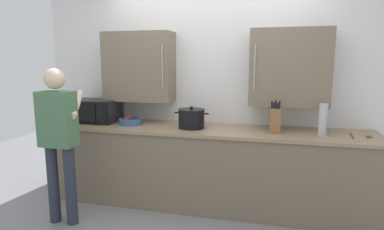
{
  "coord_description": "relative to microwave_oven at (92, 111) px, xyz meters",
  "views": [
    {
      "loc": [
        0.7,
        -2.76,
        1.63
      ],
      "look_at": [
        -0.15,
        0.61,
        1.05
      ],
      "focal_mm": 29.96,
      "sensor_mm": 36.0,
      "label": 1
    }
  ],
  "objects": [
    {
      "name": "back_wall_tiled",
      "position": [
        1.44,
        0.3,
        0.43
      ],
      "size": [
        4.29,
        0.44,
        2.85
      ],
      "color": "white",
      "rests_on": "ground_plane"
    },
    {
      "name": "counter_unit",
      "position": [
        1.44,
        -0.04,
        -0.59
      ],
      "size": [
        3.61,
        0.71,
        0.9
      ],
      "color": "#756651",
      "rests_on": "ground_plane"
    },
    {
      "name": "microwave_oven",
      "position": [
        0.0,
        0.0,
        0.0
      ],
      "size": [
        0.57,
        0.38,
        0.27
      ],
      "color": "black",
      "rests_on": "counter_unit"
    },
    {
      "name": "thermos_flask",
      "position": [
        2.64,
        -0.1,
        0.03
      ],
      "size": [
        0.09,
        0.09,
        0.32
      ],
      "color": "#B7BABF",
      "rests_on": "counter_unit"
    },
    {
      "name": "knife_block",
      "position": [
        2.18,
        -0.09,
        -0.0
      ],
      "size": [
        0.11,
        0.15,
        0.34
      ],
      "color": "brown",
      "rests_on": "counter_unit"
    },
    {
      "name": "fruit_bowl",
      "position": [
        0.53,
        -0.05,
        -0.1
      ],
      "size": [
        0.27,
        0.27,
        0.1
      ],
      "color": "#335684",
      "rests_on": "counter_unit"
    },
    {
      "name": "stock_pot",
      "position": [
        1.27,
        -0.07,
        -0.03
      ],
      "size": [
        0.39,
        0.3,
        0.24
      ],
      "color": "black",
      "rests_on": "counter_unit"
    },
    {
      "name": "wooden_spoon",
      "position": [
        3.0,
        -0.07,
        -0.13
      ],
      "size": [
        0.2,
        0.24,
        0.02
      ],
      "color": "brown",
      "rests_on": "counter_unit"
    },
    {
      "name": "person_figure",
      "position": [
        0.11,
        -0.81,
        -0.1
      ],
      "size": [
        0.44,
        0.62,
        1.57
      ],
      "color": "#282D3D",
      "rests_on": "ground_plane"
    }
  ]
}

